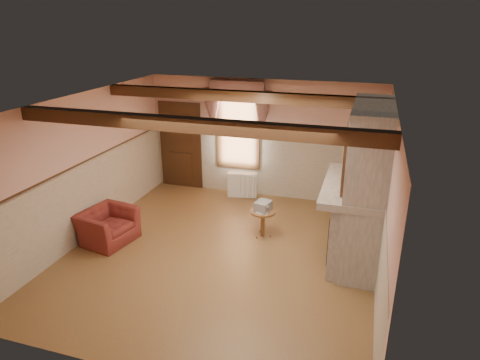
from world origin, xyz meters
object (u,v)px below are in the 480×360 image
(mantel_clock, at_px, (357,166))
(armchair, at_px, (108,226))
(radiator, at_px, (242,185))
(bowl, at_px, (356,179))
(oil_lamp, at_px, (357,170))
(side_table, at_px, (263,223))

(mantel_clock, bearing_deg, armchair, -162.21)
(radiator, xyz_separation_m, bowl, (2.66, -1.95, 1.16))
(radiator, relative_size, bowl, 2.18)
(mantel_clock, bearing_deg, bowl, -90.00)
(armchair, bearing_deg, oil_lamp, -65.08)
(radiator, bearing_deg, oil_lamp, -44.61)
(side_table, relative_size, radiator, 0.79)
(side_table, xyz_separation_m, bowl, (1.69, -0.14, 1.18))
(radiator, bearing_deg, side_table, -72.76)
(side_table, bearing_deg, radiator, 118.18)
(bowl, bearing_deg, side_table, 175.21)
(armchair, distance_m, side_table, 3.01)
(oil_lamp, bearing_deg, mantel_clock, 90.00)
(oil_lamp, bearing_deg, armchair, -165.90)
(armchair, distance_m, radiator, 3.43)
(oil_lamp, bearing_deg, radiator, 146.33)
(bowl, height_order, mantel_clock, mantel_clock)
(side_table, height_order, bowl, bowl)
(bowl, bearing_deg, radiator, 143.69)
(radiator, bearing_deg, armchair, -133.34)
(armchair, relative_size, side_table, 1.79)
(armchair, distance_m, oil_lamp, 4.80)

